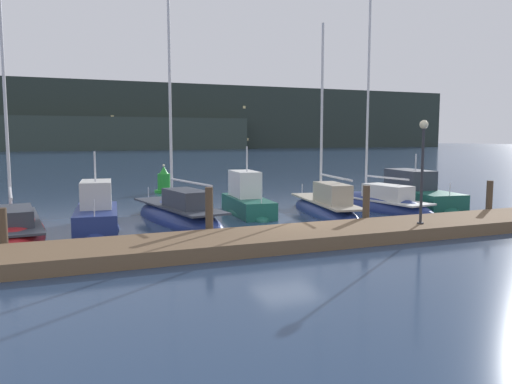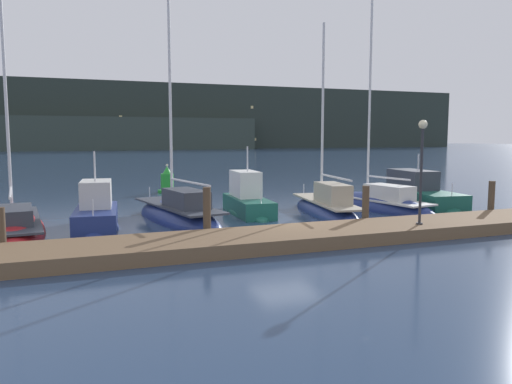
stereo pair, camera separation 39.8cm
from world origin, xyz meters
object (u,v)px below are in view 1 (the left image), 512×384
motorboat_berth_2 (97,221)px  sailboat_berth_3 (179,219)px  motorboat_berth_4 (247,206)px  sailboat_berth_5 (326,211)px  channel_buoy (164,182)px  sailboat_berth_1 (12,231)px  motorboat_berth_7 (415,198)px  sailboat_berth_6 (375,206)px  dock_lamppost (423,154)px

motorboat_berth_2 → sailboat_berth_3: (3.41, 0.59, -0.20)m
motorboat_berth_4 → sailboat_berth_5: sailboat_berth_5 is taller
sailboat_berth_3 → channel_buoy: size_ratio=5.94×
sailboat_berth_1 → motorboat_berth_7: 19.72m
motorboat_berth_7 → motorboat_berth_4: bearing=178.7°
motorboat_berth_4 → sailboat_berth_6: bearing=-6.9°
motorboat_berth_7 → motorboat_berth_2: bearing=-175.2°
channel_buoy → dock_lamppost: dock_lamppost is taller
motorboat_berth_2 → dock_lamppost: dock_lamppost is taller
sailboat_berth_3 → motorboat_berth_7: size_ratio=1.59×
motorboat_berth_2 → sailboat_berth_6: 13.67m
sailboat_berth_1 → sailboat_berth_6: sailboat_berth_6 is taller
sailboat_berth_1 → dock_lamppost: (14.10, -6.10, 2.92)m
sailboat_berth_1 → sailboat_berth_6: (16.70, 0.42, 0.03)m
sailboat_berth_1 → motorboat_berth_4: size_ratio=1.92×
sailboat_berth_3 → dock_lamppost: bearing=-39.6°
sailboat_berth_3 → motorboat_berth_4: (3.55, 1.02, 0.25)m
dock_lamppost → sailboat_berth_5: bearing=97.1°
motorboat_berth_2 → dock_lamppost: bearing=-27.4°
motorboat_berth_2 → sailboat_berth_3: bearing=9.8°
sailboat_berth_6 → motorboat_berth_4: bearing=173.1°
sailboat_berth_1 → channel_buoy: size_ratio=5.30×
dock_lamppost → sailboat_berth_1: bearing=156.6°
sailboat_berth_5 → channel_buoy: sailboat_berth_5 is taller
sailboat_berth_3 → dock_lamppost: sailboat_berth_3 is taller
sailboat_berth_6 → dock_lamppost: size_ratio=3.03×
motorboat_berth_2 → motorboat_berth_4: motorboat_berth_4 is taller
dock_lamppost → sailboat_berth_6: bearing=68.3°
sailboat_berth_6 → dock_lamppost: sailboat_berth_6 is taller
sailboat_berth_5 → motorboat_berth_7: size_ratio=1.38×
motorboat_berth_2 → channel_buoy: bearing=67.2°
sailboat_berth_5 → motorboat_berth_7: (6.31, 1.36, 0.17)m
sailboat_berth_5 → motorboat_berth_7: bearing=12.1°
motorboat_berth_4 → channel_buoy: size_ratio=2.77×
sailboat_berth_3 → sailboat_berth_5: bearing=-4.6°
motorboat_berth_2 → sailboat_berth_5: (10.33, 0.03, -0.16)m
motorboat_berth_7 → channel_buoy: (-11.52, 10.81, 0.34)m
motorboat_berth_4 → sailboat_berth_6: 6.74m
sailboat_berth_6 → sailboat_berth_1: bearing=-178.6°
motorboat_berth_2 → sailboat_berth_3: sailboat_berth_3 is taller
sailboat_berth_5 → sailboat_berth_6: bearing=13.0°
sailboat_berth_1 → sailboat_berth_3: (6.46, 0.21, 0.04)m
motorboat_berth_4 → channel_buoy: bearing=99.8°
motorboat_berth_2 → sailboat_berth_6: (13.64, 0.80, -0.22)m
motorboat_berth_4 → dock_lamppost: bearing=-60.9°
sailboat_berth_6 → motorboat_berth_7: 3.06m
sailboat_berth_1 → motorboat_berth_4: 10.09m
sailboat_berth_3 → motorboat_berth_7: bearing=3.4°
motorboat_berth_2 → sailboat_berth_5: bearing=0.2°
sailboat_berth_6 → channel_buoy: size_ratio=6.18×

